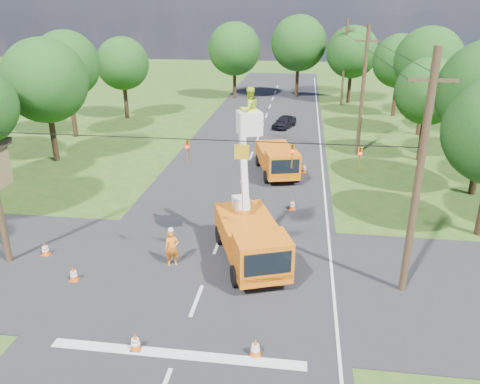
# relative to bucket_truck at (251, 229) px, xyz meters

# --- Properties ---
(ground) EXTENTS (140.00, 140.00, 0.00)m
(ground) POSITION_rel_bucket_truck_xyz_m (-1.84, 16.56, -1.74)
(ground) COLOR #2D4F17
(ground) RESTS_ON ground
(road_main) EXTENTS (12.00, 100.00, 0.06)m
(road_main) POSITION_rel_bucket_truck_xyz_m (-1.84, 16.56, -1.74)
(road_main) COLOR black
(road_main) RESTS_ON ground
(road_cross) EXTENTS (56.00, 10.00, 0.07)m
(road_cross) POSITION_rel_bucket_truck_xyz_m (-1.84, -1.44, -1.74)
(road_cross) COLOR black
(road_cross) RESTS_ON ground
(stop_bar) EXTENTS (9.00, 0.45, 0.02)m
(stop_bar) POSITION_rel_bucket_truck_xyz_m (-1.84, -6.64, -1.74)
(stop_bar) COLOR silver
(stop_bar) RESTS_ON ground
(edge_line) EXTENTS (0.12, 90.00, 0.02)m
(edge_line) POSITION_rel_bucket_truck_xyz_m (3.76, 16.56, -1.74)
(edge_line) COLOR silver
(edge_line) RESTS_ON ground
(bucket_truck) EXTENTS (4.27, 6.64, 8.12)m
(bucket_truck) POSITION_rel_bucket_truck_xyz_m (0.00, 0.00, 0.00)
(bucket_truck) COLOR orange
(bucket_truck) RESTS_ON ground
(second_truck) EXTENTS (3.54, 6.22, 2.20)m
(second_truck) POSITION_rel_bucket_truck_xyz_m (0.48, 12.47, -0.59)
(second_truck) COLOR orange
(second_truck) RESTS_ON ground
(ground_worker) EXTENTS (0.76, 0.64, 1.79)m
(ground_worker) POSITION_rel_bucket_truck_xyz_m (-3.57, -0.74, -0.85)
(ground_worker) COLOR orange
(ground_worker) RESTS_ON ground
(distant_car) EXTENTS (2.61, 3.89, 1.23)m
(distant_car) POSITION_rel_bucket_truck_xyz_m (0.34, 26.36, -1.12)
(distant_car) COLOR black
(distant_car) RESTS_ON ground
(traffic_cone_0) EXTENTS (0.38, 0.38, 0.71)m
(traffic_cone_0) POSITION_rel_bucket_truck_xyz_m (-3.31, -6.58, -1.38)
(traffic_cone_0) COLOR #E5550C
(traffic_cone_0) RESTS_ON ground
(traffic_cone_1) EXTENTS (0.38, 0.38, 0.71)m
(traffic_cone_1) POSITION_rel_bucket_truck_xyz_m (0.89, -6.31, -1.38)
(traffic_cone_1) COLOR #E5550C
(traffic_cone_1) RESTS_ON ground
(traffic_cone_2) EXTENTS (0.38, 0.38, 0.71)m
(traffic_cone_2) POSITION_rel_bucket_truck_xyz_m (-0.19, 4.39, -1.38)
(traffic_cone_2) COLOR #E5550C
(traffic_cone_2) RESTS_ON ground
(traffic_cone_3) EXTENTS (0.38, 0.38, 0.71)m
(traffic_cone_3) POSITION_rel_bucket_truck_xyz_m (1.76, 6.39, -1.38)
(traffic_cone_3) COLOR #E5550C
(traffic_cone_3) RESTS_ON ground
(traffic_cone_4) EXTENTS (0.38, 0.38, 0.71)m
(traffic_cone_4) POSITION_rel_bucket_truck_xyz_m (-7.51, -2.65, -1.38)
(traffic_cone_4) COLOR #E5550C
(traffic_cone_4) RESTS_ON ground
(traffic_cone_5) EXTENTS (0.38, 0.38, 0.71)m
(traffic_cone_5) POSITION_rel_bucket_truck_xyz_m (-9.93, -0.68, -1.38)
(traffic_cone_5) COLOR #E5550C
(traffic_cone_5) RESTS_ON ground
(traffic_cone_7) EXTENTS (0.38, 0.38, 0.71)m
(traffic_cone_7) POSITION_rel_bucket_truck_xyz_m (2.39, 13.15, -1.38)
(traffic_cone_7) COLOR #E5550C
(traffic_cone_7) RESTS_ON ground
(pole_right_near) EXTENTS (1.80, 0.30, 10.00)m
(pole_right_near) POSITION_rel_bucket_truck_xyz_m (6.66, -1.44, 3.37)
(pole_right_near) COLOR #4C3823
(pole_right_near) RESTS_ON ground
(pole_right_mid) EXTENTS (1.80, 0.30, 10.00)m
(pole_right_mid) POSITION_rel_bucket_truck_xyz_m (6.66, 18.56, 3.37)
(pole_right_mid) COLOR #4C3823
(pole_right_mid) RESTS_ON ground
(pole_right_far) EXTENTS (1.80, 0.30, 10.00)m
(pole_right_far) POSITION_rel_bucket_truck_xyz_m (6.66, 38.56, 3.37)
(pole_right_far) COLOR #4C3823
(pole_right_far) RESTS_ON ground
(signal_span) EXTENTS (18.00, 0.29, 1.07)m
(signal_span) POSITION_rel_bucket_truck_xyz_m (0.39, -1.45, 4.14)
(signal_span) COLOR black
(signal_span) RESTS_ON ground
(tree_left_d) EXTENTS (6.20, 6.20, 9.24)m
(tree_left_d) POSITION_rel_bucket_truck_xyz_m (-16.84, 13.56, 4.38)
(tree_left_d) COLOR #382616
(tree_left_d) RESTS_ON ground
(tree_left_e) EXTENTS (5.80, 5.80, 9.41)m
(tree_left_e) POSITION_rel_bucket_truck_xyz_m (-18.64, 20.56, 4.75)
(tree_left_e) COLOR #382616
(tree_left_e) RESTS_ON ground
(tree_left_f) EXTENTS (5.40, 5.40, 8.40)m
(tree_left_f) POSITION_rel_bucket_truck_xyz_m (-16.64, 28.56, 3.95)
(tree_left_f) COLOR #382616
(tree_left_f) RESTS_ON ground
(tree_right_c) EXTENTS (5.00, 5.00, 7.83)m
(tree_right_c) POSITION_rel_bucket_truck_xyz_m (11.36, 17.56, 3.57)
(tree_right_c) COLOR #382616
(tree_right_c) RESTS_ON ground
(tree_right_d) EXTENTS (6.00, 6.00, 9.70)m
(tree_right_d) POSITION_rel_bucket_truck_xyz_m (12.96, 25.56, 4.94)
(tree_right_d) COLOR #382616
(tree_right_d) RESTS_ON ground
(tree_right_e) EXTENTS (5.60, 5.60, 8.63)m
(tree_right_e) POSITION_rel_bucket_truck_xyz_m (11.96, 33.56, 4.07)
(tree_right_e) COLOR #382616
(tree_right_e) RESTS_ON ground
(tree_far_a) EXTENTS (6.60, 6.60, 9.50)m
(tree_far_a) POSITION_rel_bucket_truck_xyz_m (-6.84, 41.56, 4.45)
(tree_far_a) COLOR #382616
(tree_far_a) RESTS_ON ground
(tree_far_b) EXTENTS (7.00, 7.00, 10.32)m
(tree_far_b) POSITION_rel_bucket_truck_xyz_m (1.16, 43.56, 5.07)
(tree_far_b) COLOR #382616
(tree_far_b) RESTS_ON ground
(tree_far_c) EXTENTS (6.20, 6.20, 9.18)m
(tree_far_c) POSITION_rel_bucket_truck_xyz_m (7.66, 40.56, 4.32)
(tree_far_c) COLOR #382616
(tree_far_c) RESTS_ON ground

